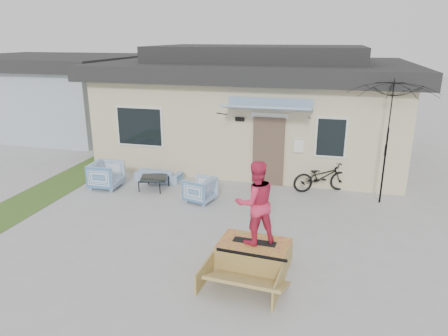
% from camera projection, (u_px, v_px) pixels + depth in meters
% --- Properties ---
extents(ground, '(90.00, 90.00, 0.00)m').
position_uv_depth(ground, '(190.00, 249.00, 8.93)').
color(ground, '#A4A4A4').
rests_on(ground, ground).
extents(grass_strip, '(1.40, 8.00, 0.01)m').
position_uv_depth(grass_strip, '(43.00, 194.00, 12.01)').
color(grass_strip, '#395B23').
rests_on(grass_strip, ground).
extents(house, '(10.80, 8.49, 4.10)m').
position_uv_depth(house, '(257.00, 103.00, 15.70)').
color(house, beige).
rests_on(house, ground).
extents(neighbor_house, '(8.60, 7.60, 3.50)m').
position_uv_depth(neighbor_house, '(52.00, 92.00, 20.10)').
color(neighbor_house, '#A0ADBA').
rests_on(neighbor_house, ground).
extents(loveseat, '(1.48, 0.49, 0.57)m').
position_uv_depth(loveseat, '(159.00, 172.00, 13.02)').
color(loveseat, '#346AA7').
rests_on(loveseat, ground).
extents(armchair_left, '(0.82, 0.87, 0.88)m').
position_uv_depth(armchair_left, '(106.00, 174.00, 12.39)').
color(armchair_left, '#346AA7').
rests_on(armchair_left, ground).
extents(armchair_right, '(0.86, 0.89, 0.76)m').
position_uv_depth(armchair_right, '(200.00, 188.00, 11.38)').
color(armchair_right, '#346AA7').
rests_on(armchair_right, ground).
extents(coffee_table, '(0.93, 0.93, 0.37)m').
position_uv_depth(coffee_table, '(154.00, 183.00, 12.35)').
color(coffee_table, black).
rests_on(coffee_table, ground).
extents(bicycle, '(1.81, 1.25, 1.10)m').
position_uv_depth(bicycle, '(322.00, 173.00, 12.08)').
color(bicycle, black).
rests_on(bicycle, ground).
extents(patio_umbrella, '(2.56, 2.40, 2.20)m').
position_uv_depth(patio_umbrella, '(387.00, 141.00, 10.88)').
color(patio_umbrella, black).
rests_on(patio_umbrella, ground).
extents(skate_ramp, '(1.52, 1.94, 0.46)m').
position_uv_depth(skate_ramp, '(254.00, 254.00, 8.26)').
color(skate_ramp, '#A48745').
rests_on(skate_ramp, ground).
extents(skateboard, '(0.88, 0.26, 0.05)m').
position_uv_depth(skateboard, '(254.00, 241.00, 8.22)').
color(skateboard, black).
rests_on(skateboard, skate_ramp).
extents(skater, '(1.03, 0.97, 1.68)m').
position_uv_depth(skater, '(255.00, 201.00, 7.96)').
color(skater, '#D82D53').
rests_on(skater, skateboard).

